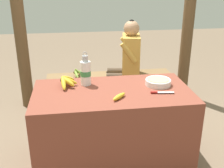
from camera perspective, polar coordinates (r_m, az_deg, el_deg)
name	(u,v)px	position (r m, az deg, el deg)	size (l,w,h in m)	color
ground_plane	(112,159)	(2.69, 0.08, -15.03)	(12.00, 12.00, 0.00)	#75604C
market_counter	(112,127)	(2.50, 0.08, -8.67)	(1.32, 0.70, 0.69)	brown
banana_bunch_ripe	(66,80)	(2.45, -9.33, 0.74)	(0.15, 0.26, 0.11)	#4C381E
serving_bowl	(158,82)	(2.49, 9.36, 0.49)	(0.22, 0.22, 0.05)	white
water_bottle	(86,72)	(2.44, -5.39, 2.37)	(0.09, 0.09, 0.30)	white
loose_banana_front	(119,97)	(2.19, 1.47, -2.56)	(0.14, 0.14, 0.04)	gold
knife	(159,92)	(2.31, 9.49, -1.69)	(0.19, 0.05, 0.02)	#BCBCC1
wooden_bench	(110,81)	(3.45, -0.41, 0.66)	(1.52, 0.32, 0.44)	brown
seated_vendor	(127,59)	(3.37, 3.01, 5.06)	(0.44, 0.42, 1.11)	#473828
banana_bunch_green	(77,73)	(3.37, -7.06, 2.32)	(0.14, 0.24, 0.11)	#4C381E
support_post_near	(16,0)	(3.49, -18.87, 15.84)	(0.15, 0.15, 2.63)	brown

